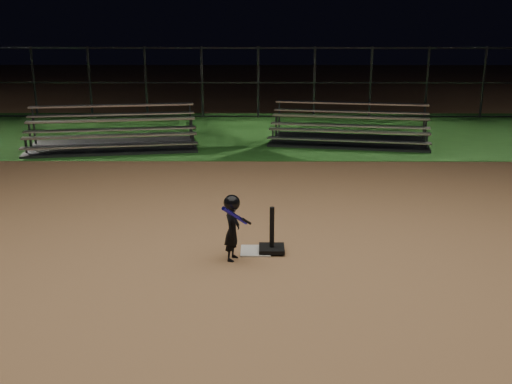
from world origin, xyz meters
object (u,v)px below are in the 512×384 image
home_plate (256,251)px  child_batter (232,226)px  batting_tee (272,243)px  bleacher_right (349,135)px  bleacher_left (113,140)px

home_plate → child_batter: size_ratio=0.46×
batting_tee → child_batter: 0.75m
child_batter → bleacher_right: 9.15m
batting_tee → bleacher_left: 8.70m
home_plate → batting_tee: 0.28m
home_plate → child_batter: 0.68m
bleacher_right → batting_tee: bearing=-95.3°
home_plate → child_batter: bearing=-137.1°
home_plate → bleacher_left: bearing=117.5°
batting_tee → bleacher_right: bleacher_right is taller
child_batter → bleacher_right: size_ratio=0.21×
home_plate → bleacher_right: (2.60, 8.35, 0.21)m
home_plate → batting_tee: batting_tee is taller
bleacher_left → batting_tee: bearing=-70.8°
batting_tee → bleacher_left: bearing=118.9°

